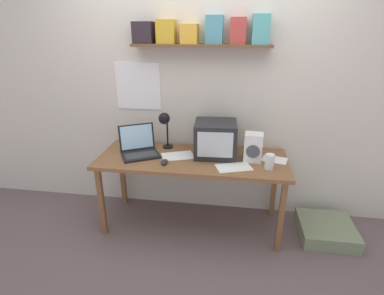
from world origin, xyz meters
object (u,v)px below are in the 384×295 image
at_px(space_heater, 253,147).
at_px(floor_cushion, 326,230).
at_px(laptop, 139,147).
at_px(corner_desk, 192,164).
at_px(loose_paper_near_laptop, 178,156).
at_px(juice_glass, 269,162).
at_px(loose_paper_near_monitor, 234,167).
at_px(printed_handout, 274,160).
at_px(desk_lamp, 165,122).
at_px(crt_monitor, 215,139).
at_px(computer_mouse, 164,162).

bearing_deg(space_heater, floor_cushion, 1.76).
distance_m(laptop, space_heater, 1.06).
distance_m(corner_desk, space_heater, 0.58).
bearing_deg(loose_paper_near_laptop, juice_glass, -10.50).
xyz_separation_m(loose_paper_near_monitor, floor_cushion, (0.90, 0.14, -0.66)).
bearing_deg(printed_handout, desk_lamp, 174.42).
bearing_deg(loose_paper_near_monitor, space_heater, 46.43).
distance_m(desk_lamp, space_heater, 0.86).
height_order(desk_lamp, loose_paper_near_laptop, desk_lamp).
relative_size(laptop, juice_glass, 3.32).
relative_size(corner_desk, laptop, 3.98).
distance_m(crt_monitor, loose_paper_near_monitor, 0.35).
xyz_separation_m(desk_lamp, computer_mouse, (0.07, -0.33, -0.26)).
xyz_separation_m(laptop, printed_handout, (1.26, 0.04, -0.06)).
distance_m(desk_lamp, computer_mouse, 0.43).
height_order(crt_monitor, printed_handout, crt_monitor).
height_order(corner_desk, juice_glass, juice_glass).
bearing_deg(loose_paper_near_laptop, laptop, 179.11).
distance_m(computer_mouse, loose_paper_near_monitor, 0.61).
distance_m(laptop, juice_glass, 1.20).
bearing_deg(floor_cushion, corner_desk, 179.43).
distance_m(printed_handout, loose_paper_near_laptop, 0.89).
bearing_deg(floor_cushion, juice_glass, -168.44).
relative_size(laptop, floor_cushion, 0.89).
distance_m(juice_glass, space_heater, 0.21).
distance_m(computer_mouse, loose_paper_near_laptop, 0.20).
bearing_deg(corner_desk, loose_paper_near_monitor, -21.92).
bearing_deg(juice_glass, laptop, 172.47).
relative_size(desk_lamp, floor_cushion, 0.76).
relative_size(laptop, printed_handout, 1.73).
xyz_separation_m(desk_lamp, loose_paper_near_laptop, (0.15, -0.15, -0.28)).
bearing_deg(space_heater, loose_paper_near_monitor, -129.65).
bearing_deg(juice_glass, loose_paper_near_monitor, -176.28).
height_order(corner_desk, computer_mouse, computer_mouse).
distance_m(space_heater, loose_paper_near_monitor, 0.27).
height_order(juice_glass, space_heater, space_heater).
xyz_separation_m(corner_desk, laptop, (-0.51, 0.02, 0.13)).
relative_size(desk_lamp, loose_paper_near_monitor, 1.10).
bearing_deg(computer_mouse, printed_handout, 13.17).
bearing_deg(computer_mouse, corner_desk, 36.71).
height_order(computer_mouse, loose_paper_near_laptop, computer_mouse).
bearing_deg(corner_desk, juice_glass, -11.29).
bearing_deg(loose_paper_near_laptop, loose_paper_near_monitor, -18.10).
bearing_deg(computer_mouse, crt_monitor, 31.61).
bearing_deg(laptop, computer_mouse, -61.77).
bearing_deg(desk_lamp, corner_desk, -19.51).
height_order(laptop, space_heater, laptop).
bearing_deg(floor_cushion, loose_paper_near_monitor, -170.99).
relative_size(corner_desk, floor_cushion, 3.53).
relative_size(loose_paper_near_monitor, floor_cushion, 0.69).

